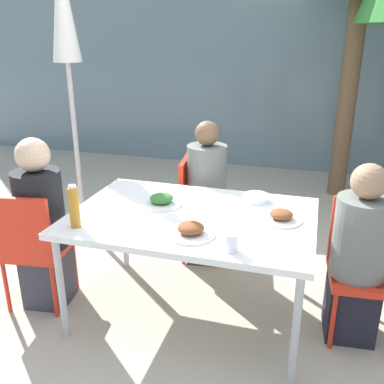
% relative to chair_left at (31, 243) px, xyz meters
% --- Properties ---
extents(ground_plane, '(24.00, 24.00, 0.00)m').
position_rel_chair_left_xyz_m(ground_plane, '(1.04, 0.23, -0.49)').
color(ground_plane, '#B2A893').
extents(building_facade, '(10.00, 0.20, 3.00)m').
position_rel_chair_left_xyz_m(building_facade, '(1.04, 3.87, 1.01)').
color(building_facade, slate).
rests_on(building_facade, ground).
extents(dining_table, '(1.50, 1.02, 0.73)m').
position_rel_chair_left_xyz_m(dining_table, '(1.04, 0.23, 0.19)').
color(dining_table, white).
rests_on(dining_table, ground).
extents(chair_left, '(0.45, 0.45, 0.85)m').
position_rel_chair_left_xyz_m(chair_left, '(0.00, 0.00, 0.00)').
color(chair_left, red).
rests_on(chair_left, ground).
extents(person_left, '(0.32, 0.32, 1.18)m').
position_rel_chair_left_xyz_m(person_left, '(0.04, 0.09, 0.07)').
color(person_left, '#383842').
rests_on(person_left, ground).
extents(chair_right, '(0.43, 0.43, 0.85)m').
position_rel_chair_left_xyz_m(chair_right, '(2.09, 0.40, 0.00)').
color(chair_right, red).
rests_on(chair_right, ground).
extents(person_right, '(0.32, 0.32, 1.12)m').
position_rel_chair_left_xyz_m(person_right, '(2.04, 0.31, 0.04)').
color(person_right, black).
rests_on(person_right, ground).
extents(chair_far, '(0.45, 0.45, 0.85)m').
position_rel_chair_left_xyz_m(chair_far, '(0.85, 1.03, 0.00)').
color(chair_far, red).
rests_on(chair_far, ground).
extents(person_far, '(0.32, 0.32, 1.17)m').
position_rel_chair_left_xyz_m(person_far, '(0.94, 0.99, 0.06)').
color(person_far, '#473D33').
rests_on(person_far, ground).
extents(closed_umbrella, '(0.36, 0.36, 2.49)m').
position_rel_chair_left_xyz_m(closed_umbrella, '(-0.39, 1.28, 1.28)').
color(closed_umbrella, '#333333').
rests_on(closed_umbrella, ground).
extents(plate_0, '(0.27, 0.27, 0.07)m').
position_rel_chair_left_xyz_m(plate_0, '(1.12, -0.05, 0.26)').
color(plate_0, white).
rests_on(plate_0, dining_table).
extents(plate_1, '(0.25, 0.25, 0.07)m').
position_rel_chair_left_xyz_m(plate_1, '(1.58, 0.29, 0.26)').
color(plate_1, white).
rests_on(plate_1, dining_table).
extents(plate_2, '(0.28, 0.28, 0.08)m').
position_rel_chair_left_xyz_m(plate_2, '(0.80, 0.33, 0.27)').
color(plate_2, white).
rests_on(plate_2, dining_table).
extents(bottle, '(0.06, 0.06, 0.26)m').
position_rel_chair_left_xyz_m(bottle, '(0.44, -0.13, 0.36)').
color(bottle, '#B7751E').
rests_on(bottle, dining_table).
extents(drinking_cup, '(0.07, 0.07, 0.10)m').
position_rel_chair_left_xyz_m(drinking_cup, '(1.37, -0.17, 0.29)').
color(drinking_cup, white).
rests_on(drinking_cup, dining_table).
extents(salad_bowl, '(0.17, 0.17, 0.05)m').
position_rel_chair_left_xyz_m(salad_bowl, '(1.39, 0.57, 0.26)').
color(salad_bowl, white).
rests_on(salad_bowl, dining_table).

